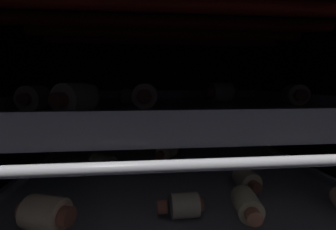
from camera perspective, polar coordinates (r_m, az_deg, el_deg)
The scene contains 20 objects.
oven_wall_back at distance 59.19cm, azimuth -1.83°, elevation 0.97°, with size 54.37×1.20×33.25cm, color black.
oven_ceiling at distance 35.35cm, azimuth 1.17°, elevation 24.40°, with size 54.37×51.07×1.20cm, color black.
heating_element at distance 34.72cm, azimuth 1.15°, elevation 20.39°, with size 41.58×21.78×1.70cm.
oven_rack_lower at distance 37.23cm, azimuth 1.05°, elevation -16.34°, with size 49.54×47.69×0.64cm.
baking_tray_lower at distance 36.89cm, azimuth 1.06°, elevation -15.18°, with size 44.06×37.14×1.88cm.
pig_in_blanket_lower_0 at distance 27.29cm, azimuth -27.51°, elevation -20.37°, with size 5.82×4.32×3.26cm.
pig_in_blanket_lower_1 at distance 26.55cm, azimuth 3.00°, elevation -21.06°, with size 4.90×2.69×2.60cm.
pig_in_blanket_lower_2 at distance 40.00cm, azimuth -15.44°, elevation -11.06°, with size 5.48×4.65×2.66cm.
pig_in_blanket_lower_3 at distance 33.76cm, azimuth 18.56°, elevation -14.70°, with size 3.03×5.36×2.80cm.
pig_in_blanket_lower_4 at distance 27.97cm, azimuth 18.53°, elevation -19.84°, with size 3.15×5.90×2.64cm.
pig_in_blanket_lower_6 at distance 43.98cm, azimuth -0.50°, elevation -8.84°, with size 4.40×5.71×2.90cm.
oven_rack_upper at distance 34.25cm, azimuth 1.10°, elevation 0.00°, with size 49.62×47.69×0.73cm.
baking_tray_upper at distance 34.12cm, azimuth 1.10°, elevation 1.66°, with size 44.06×37.14×2.57cm.
pig_in_blanket_upper_0 at distance 32.70cm, azimuth -29.76°, elevation 3.58°, with size 3.46×4.41×3.03cm.
pig_in_blanket_upper_1 at distance 40.92cm, azimuth 28.48°, elevation 4.38°, with size 3.61×5.14×3.08cm.
pig_in_blanket_upper_2 at distance 32.03cm, azimuth -5.45°, elevation 4.73°, with size 3.60×5.51×3.26cm.
pig_in_blanket_upper_3 at distance 36.90cm, azimuth -8.60°, elevation 4.44°, with size 4.45×3.22×2.40cm.
pig_in_blanket_upper_4 at distance 43.85cm, azimuth 12.76°, elevation 5.49°, with size 5.85×3.68×3.34cm.
pig_in_blanket_upper_5 at distance 33.36cm, azimuth -20.60°, elevation 4.27°, with size 5.39×4.87×3.13cm.
pig_in_blanket_upper_6 at distance 27.03cm, azimuth -21.69°, elevation 3.69°, with size 4.49×5.83×3.34cm.
Camera 1 is at (-4.12, -33.66, 23.87)cm, focal length 25.13 mm.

